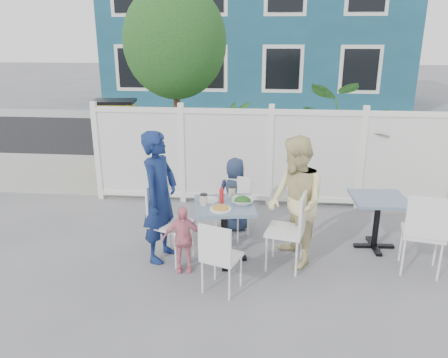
# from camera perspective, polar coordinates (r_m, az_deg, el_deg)

# --- Properties ---
(ground) EXTENTS (80.00, 80.00, 0.00)m
(ground) POSITION_cam_1_polar(r_m,az_deg,el_deg) (5.24, 4.60, -12.92)
(ground) COLOR slate
(near_sidewalk) EXTENTS (24.00, 2.60, 0.01)m
(near_sidewalk) POSITION_cam_1_polar(r_m,az_deg,el_deg) (8.71, 5.20, 0.14)
(near_sidewalk) COLOR gray
(near_sidewalk) RESTS_ON ground
(street) EXTENTS (24.00, 5.00, 0.01)m
(street) POSITION_cam_1_polar(r_m,az_deg,el_deg) (12.28, 5.45, 5.49)
(street) COLOR black
(street) RESTS_ON ground
(far_sidewalk) EXTENTS (24.00, 1.60, 0.01)m
(far_sidewalk) POSITION_cam_1_polar(r_m,az_deg,el_deg) (15.32, 5.57, 8.05)
(far_sidewalk) COLOR gray
(far_sidewalk) RESTS_ON ground
(building) EXTENTS (11.00, 6.00, 6.00)m
(building) POSITION_cam_1_polar(r_m,az_deg,el_deg) (18.49, 4.32, 19.16)
(building) COLOR navy
(building) RESTS_ON ground
(fence_back) EXTENTS (5.86, 0.08, 1.60)m
(fence_back) POSITION_cam_1_polar(r_m,az_deg,el_deg) (7.15, 6.02, 2.57)
(fence_back) COLOR white
(fence_back) RESTS_ON ground
(tree) EXTENTS (1.80, 1.62, 3.59)m
(tree) POSITION_cam_1_polar(r_m,az_deg,el_deg) (7.95, -6.44, 17.35)
(tree) COLOR #382316
(tree) RESTS_ON ground
(utility_cabinet) EXTENTS (0.83, 0.64, 1.42)m
(utility_cabinet) POSITION_cam_1_polar(r_m,az_deg,el_deg) (9.24, -13.84, 5.26)
(utility_cabinet) COLOR gold
(utility_cabinet) RESTS_ON ground
(potted_shrub_a) EXTENTS (1.23, 1.23, 1.60)m
(potted_shrub_a) POSITION_cam_1_polar(r_m,az_deg,el_deg) (7.85, 0.84, 4.20)
(potted_shrub_a) COLOR #113A12
(potted_shrub_a) RESTS_ON ground
(potted_shrub_b) EXTENTS (1.70, 1.48, 1.89)m
(potted_shrub_b) POSITION_cam_1_polar(r_m,az_deg,el_deg) (7.82, 16.28, 4.52)
(potted_shrub_b) COLOR #113A12
(potted_shrub_b) RESTS_ON ground
(main_table) EXTENTS (0.83, 0.83, 0.76)m
(main_table) POSITION_cam_1_polar(r_m,az_deg,el_deg) (5.36, 0.03, -5.00)
(main_table) COLOR #3B5770
(main_table) RESTS_ON ground
(spare_table) EXTENTS (0.71, 0.71, 0.71)m
(spare_table) POSITION_cam_1_polar(r_m,az_deg,el_deg) (6.04, 19.47, -3.72)
(spare_table) COLOR #3B5770
(spare_table) RESTS_ON ground
(chair_left) EXTENTS (0.57, 0.58, 0.98)m
(chair_left) POSITION_cam_1_polar(r_m,az_deg,el_deg) (5.49, -7.55, -4.77)
(chair_left) COLOR white
(chair_left) RESTS_ON ground
(chair_right) EXTENTS (0.52, 0.53, 0.98)m
(chair_right) POSITION_cam_1_polar(r_m,az_deg,el_deg) (5.26, 8.97, -5.92)
(chair_right) COLOR white
(chair_right) RESTS_ON ground
(chair_back) EXTENTS (0.50, 0.50, 0.85)m
(chair_back) POSITION_cam_1_polar(r_m,az_deg,el_deg) (6.06, 1.44, -3.11)
(chair_back) COLOR white
(chair_back) RESTS_ON ground
(chair_near) EXTENTS (0.48, 0.47, 0.84)m
(chair_near) POSITION_cam_1_polar(r_m,az_deg,el_deg) (4.74, -0.68, -9.66)
(chair_near) COLOR white
(chair_near) RESTS_ON ground
(chair_spare) EXTENTS (0.54, 0.53, 1.01)m
(chair_spare) POSITION_cam_1_polar(r_m,az_deg,el_deg) (5.56, 24.73, -5.90)
(chair_spare) COLOR white
(chair_spare) RESTS_ON ground
(man) EXTENTS (0.54, 0.68, 1.65)m
(man) POSITION_cam_1_polar(r_m,az_deg,el_deg) (5.40, -8.39, -2.33)
(man) COLOR navy
(man) RESTS_ON ground
(woman) EXTENTS (0.84, 0.94, 1.60)m
(woman) POSITION_cam_1_polar(r_m,az_deg,el_deg) (5.30, 9.32, -3.05)
(woman) COLOR gold
(woman) RESTS_ON ground
(boy) EXTENTS (0.59, 0.46, 1.08)m
(boy) POSITION_cam_1_polar(r_m,az_deg,el_deg) (6.24, 1.47, -2.06)
(boy) COLOR #202E48
(boy) RESTS_ON ground
(toddler) EXTENTS (0.52, 0.30, 0.83)m
(toddler) POSITION_cam_1_polar(r_m,az_deg,el_deg) (5.23, -5.44, -7.82)
(toddler) COLOR pink
(toddler) RESTS_ON ground
(plate_main) EXTENTS (0.25, 0.25, 0.02)m
(plate_main) POSITION_cam_1_polar(r_m,az_deg,el_deg) (5.12, -0.46, -3.95)
(plate_main) COLOR white
(plate_main) RESTS_ON main_table
(plate_side) EXTENTS (0.24, 0.24, 0.02)m
(plate_side) POSITION_cam_1_polar(r_m,az_deg,el_deg) (5.39, -2.00, -2.77)
(plate_side) COLOR white
(plate_side) RESTS_ON main_table
(salad_bowl) EXTENTS (0.26, 0.26, 0.06)m
(salad_bowl) POSITION_cam_1_polar(r_m,az_deg,el_deg) (5.29, 2.43, -2.94)
(salad_bowl) COLOR white
(salad_bowl) RESTS_ON main_table
(coffee_cup_a) EXTENTS (0.09, 0.09, 0.13)m
(coffee_cup_a) POSITION_cam_1_polar(r_m,az_deg,el_deg) (5.24, -2.65, -2.78)
(coffee_cup_a) COLOR beige
(coffee_cup_a) RESTS_ON main_table
(coffee_cup_b) EXTENTS (0.09, 0.09, 0.13)m
(coffee_cup_b) POSITION_cam_1_polar(r_m,az_deg,el_deg) (5.49, 1.06, -1.73)
(coffee_cup_b) COLOR beige
(coffee_cup_b) RESTS_ON main_table
(ketchup_bottle) EXTENTS (0.05, 0.05, 0.18)m
(ketchup_bottle) POSITION_cam_1_polar(r_m,az_deg,el_deg) (5.29, -0.33, -2.26)
(ketchup_bottle) COLOR red
(ketchup_bottle) RESTS_ON main_table
(salt_shaker) EXTENTS (0.03, 0.03, 0.07)m
(salt_shaker) POSITION_cam_1_polar(r_m,az_deg,el_deg) (5.50, -0.48, -2.04)
(salt_shaker) COLOR white
(salt_shaker) RESTS_ON main_table
(pepper_shaker) EXTENTS (0.03, 0.03, 0.08)m
(pepper_shaker) POSITION_cam_1_polar(r_m,az_deg,el_deg) (5.51, -0.23, -1.96)
(pepper_shaker) COLOR black
(pepper_shaker) RESTS_ON main_table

